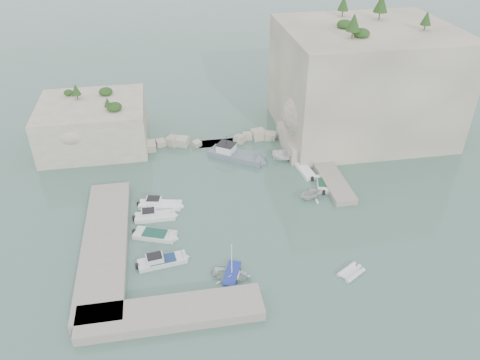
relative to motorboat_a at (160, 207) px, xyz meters
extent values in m
plane|color=#486C5F|center=(10.53, -6.04, 0.00)|extent=(400.00, 400.00, 0.00)
cube|color=beige|center=(33.53, 16.96, 8.50)|extent=(26.00, 22.00, 17.00)
cube|color=beige|center=(23.53, 11.96, 1.25)|extent=(8.00, 10.00, 2.50)
cube|color=beige|center=(-9.47, 18.96, 3.50)|extent=(16.00, 14.00, 7.00)
cube|color=#9E9689|center=(-6.47, -7.04, 0.55)|extent=(5.00, 24.00, 1.10)
cube|color=#9E9689|center=(0.53, -18.54, 0.55)|extent=(18.00, 4.00, 1.10)
cube|color=#9E9689|center=(24.03, 3.96, 0.40)|extent=(3.00, 16.00, 0.80)
cube|color=beige|center=(9.53, 15.96, 0.70)|extent=(28.00, 3.00, 1.40)
imported|color=white|center=(7.20, -14.09, 0.00)|extent=(4.96, 4.27, 0.86)
imported|color=silver|center=(19.80, -1.49, 0.00)|extent=(4.39, 4.09, 1.88)
imported|color=white|center=(19.36, 8.72, 0.00)|extent=(5.17, 2.62, 1.91)
cylinder|color=white|center=(7.20, -14.09, 2.53)|extent=(0.10, 0.10, 4.20)
cone|color=#1E4219|center=(28.53, 11.96, 19.27)|extent=(1.96, 1.96, 2.45)
cone|color=#1E4219|center=(36.53, 20.96, 19.60)|extent=(2.24, 2.24, 2.80)
cone|color=#1E4219|center=(40.53, 13.96, 18.82)|extent=(1.57, 1.57, 1.96)
cone|color=#1E4219|center=(31.53, 23.96, 19.08)|extent=(1.79, 1.79, 2.24)
cone|color=#1E4219|center=(-11.47, 20.96, 8.62)|extent=(1.40, 1.40, 1.75)
cone|color=#1E4219|center=(-6.47, 15.96, 8.30)|extent=(1.12, 1.12, 1.40)
camera|label=1|loc=(1.83, -50.16, 36.06)|focal=35.00mm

